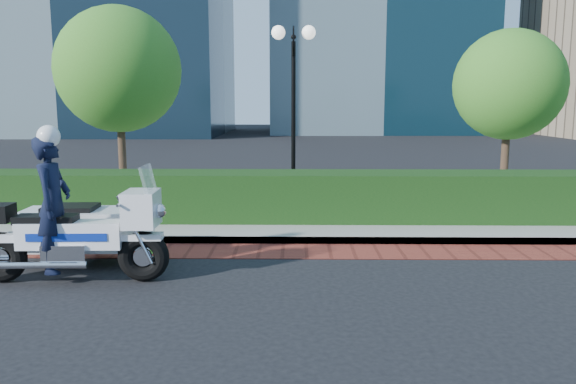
{
  "coord_description": "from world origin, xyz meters",
  "views": [
    {
      "loc": [
        1.06,
        -8.12,
        2.6
      ],
      "look_at": [
        0.92,
        1.92,
        1.0
      ],
      "focal_mm": 35.0,
      "sensor_mm": 36.0,
      "label": 1
    }
  ],
  "objects_px": {
    "tree_b": "(118,70)",
    "tree_c": "(509,85)",
    "police_motorcycle": "(73,224)",
    "lamppost": "(293,87)"
  },
  "relations": [
    {
      "from": "lamppost",
      "to": "police_motorcycle",
      "type": "relative_size",
      "value": 1.49
    },
    {
      "from": "lamppost",
      "to": "tree_c",
      "type": "bearing_deg",
      "value": 13.3
    },
    {
      "from": "police_motorcycle",
      "to": "tree_b",
      "type": "bearing_deg",
      "value": 98.47
    },
    {
      "from": "tree_c",
      "to": "police_motorcycle",
      "type": "xyz_separation_m",
      "value": [
        -8.83,
        -6.33,
        -2.26
      ]
    },
    {
      "from": "tree_c",
      "to": "tree_b",
      "type": "bearing_deg",
      "value": 180.0
    },
    {
      "from": "tree_b",
      "to": "tree_c",
      "type": "bearing_deg",
      "value": -0.0
    },
    {
      "from": "lamppost",
      "to": "tree_b",
      "type": "xyz_separation_m",
      "value": [
        -4.5,
        1.3,
        0.48
      ]
    },
    {
      "from": "tree_b",
      "to": "tree_c",
      "type": "xyz_separation_m",
      "value": [
        10.0,
        -0.0,
        -0.39
      ]
    },
    {
      "from": "lamppost",
      "to": "tree_c",
      "type": "height_order",
      "value": "tree_c"
    },
    {
      "from": "lamppost",
      "to": "police_motorcycle",
      "type": "bearing_deg",
      "value": -123.52
    }
  ]
}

